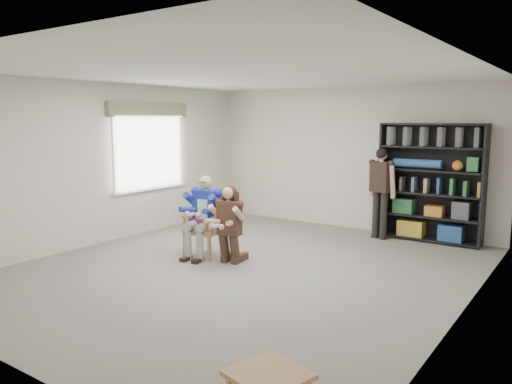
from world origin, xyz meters
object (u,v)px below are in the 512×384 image
Objects in this scene: armchair at (204,225)px; bookshelf at (430,183)px; kneeling_woman at (228,225)px; standing_man at (380,194)px; seated_man at (204,216)px.

armchair is 4.08m from bookshelf.
kneeling_woman is 0.72× the size of standing_man.
standing_man is (-0.79, -0.33, -0.22)m from bookshelf.
bookshelf is at bearing 36.75° from standing_man.
armchair is at bearing 161.06° from kneeling_woman.
bookshelf is 0.88m from standing_man.
standing_man is (1.85, 2.73, 0.18)m from seated_man.
seated_man is 4.06m from bookshelf.
seated_man is at bearing 82.75° from armchair.
standing_man reaches higher than seated_man.
kneeling_woman is (0.58, -0.12, -0.06)m from seated_man.
standing_man is at bearing 48.65° from armchair.
standing_man is at bearing -157.06° from bookshelf.
armchair is 0.84× the size of kneeling_woman.
seated_man is at bearing 161.06° from kneeling_woman.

